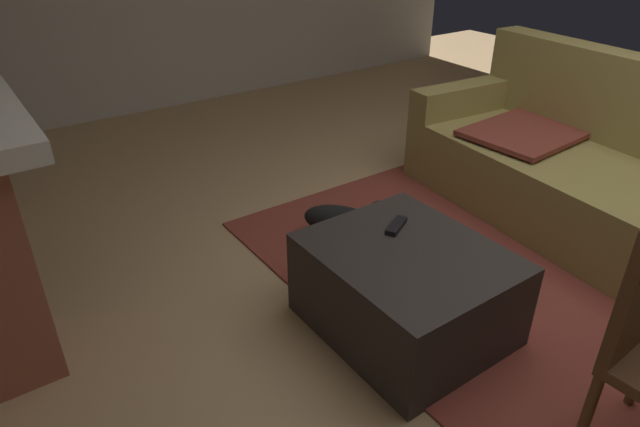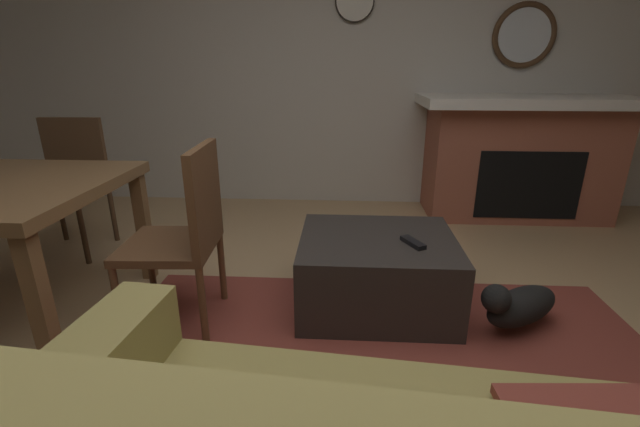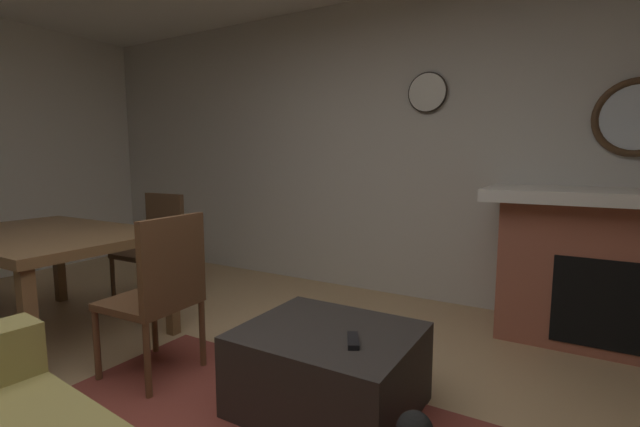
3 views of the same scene
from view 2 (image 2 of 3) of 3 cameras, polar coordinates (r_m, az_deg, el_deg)
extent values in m
plane|color=tan|center=(1.82, 0.76, -25.42)|extent=(9.42, 9.42, 0.00)
cube|color=beige|center=(4.08, 2.82, 19.97)|extent=(8.25, 0.12, 2.64)
cube|color=brown|center=(1.88, 8.89, -23.72)|extent=(2.60, 2.00, 0.01)
cube|color=#9E5642|center=(4.09, 24.99, 6.30)|extent=(1.51, 0.60, 0.96)
cube|color=black|center=(3.89, 26.04, 3.56)|extent=(0.83, 0.10, 0.56)
cube|color=white|center=(3.98, 26.32, 13.39)|extent=(1.75, 0.76, 0.08)
torus|color=#4C331E|center=(4.27, 25.75, 20.74)|extent=(0.53, 0.05, 0.53)
cylinder|color=silver|center=(4.27, 25.75, 20.74)|extent=(0.45, 0.01, 0.45)
cube|color=#9E8E4C|center=(1.24, -32.61, -22.26)|extent=(0.27, 0.93, 0.20)
cube|color=#2D2826|center=(2.37, 7.58, -7.83)|extent=(0.83, 0.71, 0.41)
cube|color=black|center=(2.23, 12.38, -3.83)|extent=(0.12, 0.16, 0.02)
cube|color=brown|center=(2.11, -33.36, -10.72)|extent=(0.07, 0.07, 0.68)
cube|color=brown|center=(2.82, -22.61, -1.69)|extent=(0.07, 0.07, 0.68)
cube|color=#513823|center=(3.44, -31.01, 2.26)|extent=(0.45, 0.45, 0.04)
cube|color=#513823|center=(3.55, -30.07, 7.24)|extent=(0.44, 0.05, 0.48)
cylinder|color=#513823|center=(3.24, -29.17, -2.56)|extent=(0.04, 0.04, 0.41)
cylinder|color=#513823|center=(3.47, -34.85, -2.33)|extent=(0.04, 0.04, 0.41)
cylinder|color=#513823|center=(3.57, -26.03, -0.19)|extent=(0.04, 0.04, 0.41)
cylinder|color=#513823|center=(3.77, -31.42, -0.11)|extent=(0.04, 0.04, 0.41)
cube|color=brown|center=(2.25, -19.56, -4.08)|extent=(0.46, 0.46, 0.04)
cube|color=brown|center=(2.10, -15.23, 2.30)|extent=(0.06, 0.44, 0.48)
cylinder|color=brown|center=(2.26, -25.45, -11.17)|extent=(0.04, 0.04, 0.41)
cylinder|color=brown|center=(2.58, -21.74, -6.78)|extent=(0.04, 0.04, 0.41)
cylinder|color=brown|center=(2.12, -15.48, -11.96)|extent=(0.04, 0.04, 0.41)
cylinder|color=brown|center=(2.46, -13.02, -7.15)|extent=(0.04, 0.04, 0.41)
ellipsoid|color=black|center=(2.40, 25.47, -11.15)|extent=(0.49, 0.40, 0.18)
sphere|color=black|center=(2.20, 22.59, -10.52)|extent=(0.14, 0.14, 0.14)
cylinder|color=silver|center=(4.02, 4.69, 26.54)|extent=(0.31, 0.03, 0.31)
torus|color=black|center=(4.02, 4.69, 26.54)|extent=(0.33, 0.02, 0.33)
camera|label=1|loc=(3.75, -16.69, 24.87)|focal=30.94mm
camera|label=3|loc=(1.23, 77.69, 1.86)|focal=24.46mm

